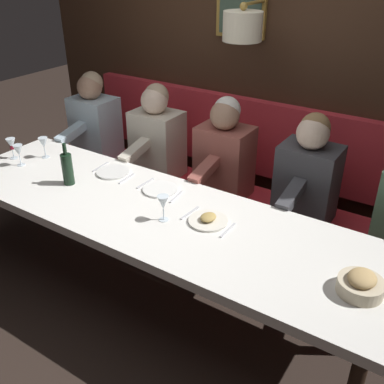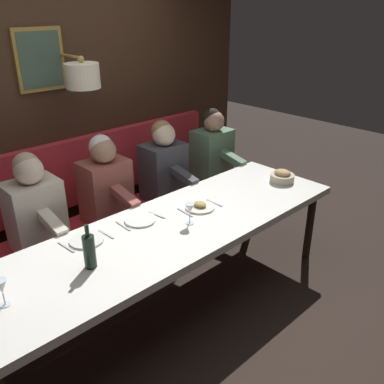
{
  "view_description": "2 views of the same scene",
  "coord_description": "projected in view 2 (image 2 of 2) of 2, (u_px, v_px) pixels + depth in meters",
  "views": [
    {
      "loc": [
        -1.87,
        -1.53,
        2.18
      ],
      "look_at": [
        0.05,
        -0.28,
        0.92
      ],
      "focal_mm": 41.58,
      "sensor_mm": 36.0,
      "label": 1
    },
    {
      "loc": [
        -2.05,
        1.73,
        2.26
      ],
      "look_at": [
        0.05,
        -0.28,
        0.92
      ],
      "focal_mm": 39.04,
      "sensor_mm": 36.0,
      "label": 2
    }
  ],
  "objects": [
    {
      "name": "ground_plane",
      "position": [
        172.0,
        307.0,
        3.38
      ],
      "size": [
        12.0,
        12.0,
        0.0
      ],
      "primitive_type": "plane",
      "color": "black"
    },
    {
      "name": "dining_table",
      "position": [
        170.0,
        234.0,
        3.09
      ],
      "size": [
        0.9,
        3.04,
        0.74
      ],
      "color": "silver",
      "rests_on": "ground_plane"
    },
    {
      "name": "banquette_bench",
      "position": [
        108.0,
        241.0,
        3.87
      ],
      "size": [
        0.52,
        3.24,
        0.45
      ],
      "primitive_type": "cube",
      "color": "red",
      "rests_on": "ground_plane"
    },
    {
      "name": "back_wall_panel",
      "position": [
        62.0,
        109.0,
        3.77
      ],
      "size": [
        0.59,
        4.44,
        2.9
      ],
      "color": "#382316",
      "rests_on": "ground_plane"
    },
    {
      "name": "diner_nearest",
      "position": [
        213.0,
        148.0,
        4.48
      ],
      "size": [
        0.6,
        0.4,
        0.79
      ],
      "color": "#567A5B",
      "rests_on": "banquette_bench"
    },
    {
      "name": "diner_near",
      "position": [
        164.0,
        164.0,
        4.05
      ],
      "size": [
        0.6,
        0.4,
        0.79
      ],
      "color": "#3D3D42",
      "rests_on": "banquette_bench"
    },
    {
      "name": "diner_middle",
      "position": [
        105.0,
        182.0,
        3.63
      ],
      "size": [
        0.6,
        0.4,
        0.79
      ],
      "color": "#934C42",
      "rests_on": "banquette_bench"
    },
    {
      "name": "diner_far",
      "position": [
        34.0,
        205.0,
        3.23
      ],
      "size": [
        0.6,
        0.4,
        0.79
      ],
      "color": "beige",
      "rests_on": "banquette_bench"
    },
    {
      "name": "place_setting_0",
      "position": [
        200.0,
        206.0,
        3.35
      ],
      "size": [
        0.24,
        0.31,
        0.05
      ],
      "color": "silver",
      "rests_on": "dining_table"
    },
    {
      "name": "place_setting_1",
      "position": [
        87.0,
        240.0,
        2.89
      ],
      "size": [
        0.24,
        0.32,
        0.01
      ],
      "color": "silver",
      "rests_on": "dining_table"
    },
    {
      "name": "place_setting_2",
      "position": [
        140.0,
        220.0,
        3.16
      ],
      "size": [
        0.24,
        0.32,
        0.01
      ],
      "color": "white",
      "rests_on": "dining_table"
    },
    {
      "name": "wine_glass_0",
      "position": [
        190.0,
        209.0,
        3.07
      ],
      "size": [
        0.07,
        0.07,
        0.16
      ],
      "color": "silver",
      "rests_on": "dining_table"
    },
    {
      "name": "wine_glass_1",
      "position": [
        1.0,
        287.0,
        2.24
      ],
      "size": [
        0.07,
        0.07,
        0.16
      ],
      "color": "silver",
      "rests_on": "dining_table"
    },
    {
      "name": "wine_bottle",
      "position": [
        89.0,
        251.0,
        2.57
      ],
      "size": [
        0.08,
        0.08,
        0.3
      ],
      "color": "black",
      "rests_on": "dining_table"
    },
    {
      "name": "bread_bowl",
      "position": [
        282.0,
        177.0,
        3.82
      ],
      "size": [
        0.22,
        0.22,
        0.12
      ],
      "color": "beige",
      "rests_on": "dining_table"
    }
  ]
}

